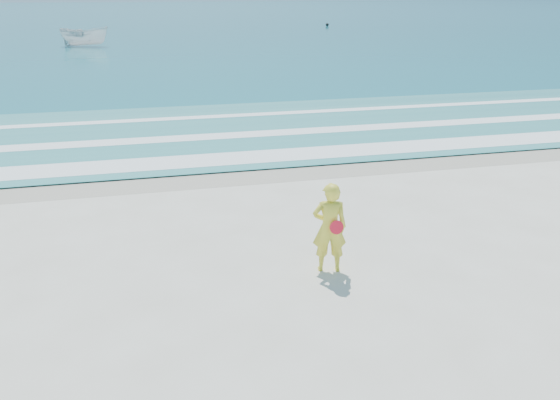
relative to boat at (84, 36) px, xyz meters
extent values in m
plane|color=silver|center=(8.28, -48.15, -0.93)|extent=(400.00, 400.00, 0.00)
cube|color=#B2A893|center=(8.28, -39.15, -0.93)|extent=(400.00, 2.40, 0.00)
cube|color=#19727F|center=(8.28, 56.85, -0.91)|extent=(400.00, 190.00, 0.04)
cube|color=#59B7AD|center=(8.28, -34.15, -0.89)|extent=(400.00, 10.00, 0.01)
cube|color=white|center=(8.28, -37.85, -0.88)|extent=(400.00, 1.40, 0.01)
cube|color=white|center=(8.28, -34.95, -0.88)|extent=(400.00, 0.90, 0.01)
cube|color=white|center=(8.28, -31.65, -0.88)|extent=(400.00, 0.60, 0.01)
imported|color=silver|center=(0.00, 0.00, 0.00)|extent=(4.93, 3.12, 1.78)
sphere|color=black|center=(29.86, 20.40, -0.67)|extent=(0.44, 0.44, 0.44)
imported|color=yellow|center=(8.82, -45.59, -0.01)|extent=(0.75, 0.57, 1.84)
cylinder|color=#F9162D|center=(8.90, -45.77, 0.07)|extent=(0.27, 0.08, 0.27)
camera|label=1|loc=(5.71, -54.74, 4.35)|focal=35.00mm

